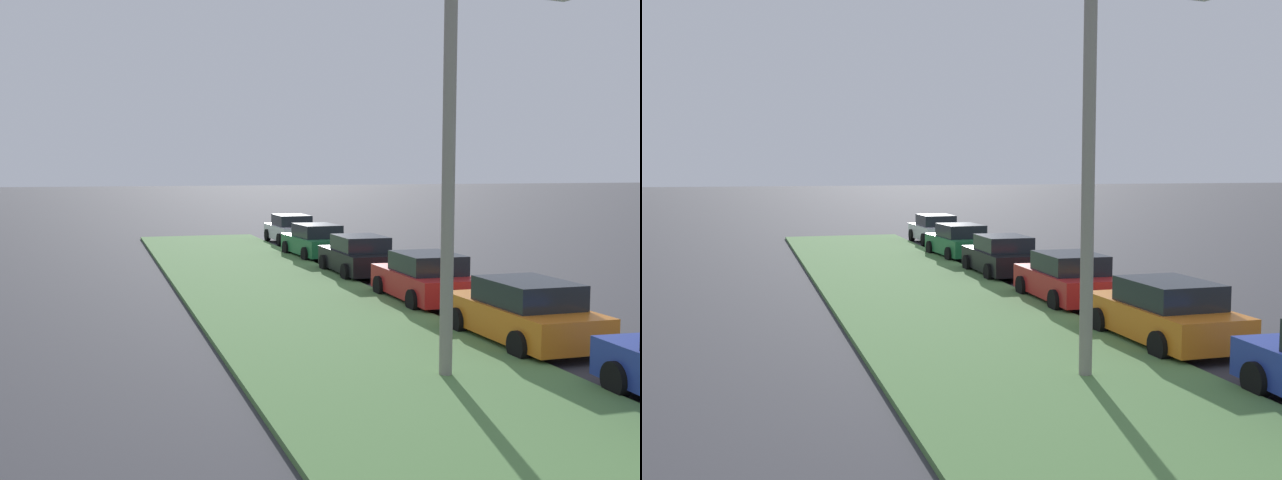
# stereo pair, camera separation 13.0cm
# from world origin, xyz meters

# --- Properties ---
(grass_median) EXTENTS (60.00, 6.00, 0.12)m
(grass_median) POSITION_xyz_m (10.00, 7.63, 0.06)
(grass_median) COLOR #517F42
(grass_median) RESTS_ON ground
(parked_car_orange) EXTENTS (4.33, 2.08, 1.47)m
(parked_car_orange) POSITION_xyz_m (12.02, 4.00, 0.72)
(parked_car_orange) COLOR orange
(parked_car_orange) RESTS_ON ground
(parked_car_red) EXTENTS (4.33, 2.07, 1.47)m
(parked_car_red) POSITION_xyz_m (17.49, 3.94, 0.72)
(parked_car_red) COLOR red
(parked_car_red) RESTS_ON ground
(parked_car_black) EXTENTS (4.31, 2.05, 1.47)m
(parked_car_black) POSITION_xyz_m (23.34, 3.95, 0.72)
(parked_car_black) COLOR black
(parked_car_black) RESTS_ON ground
(parked_car_green) EXTENTS (4.40, 2.21, 1.47)m
(parked_car_green) POSITION_xyz_m (29.03, 3.93, 0.72)
(parked_car_green) COLOR #1E6B38
(parked_car_green) RESTS_ON ground
(parked_car_white) EXTENTS (4.32, 2.06, 1.47)m
(parked_car_white) POSITION_xyz_m (35.56, 3.40, 0.72)
(parked_car_white) COLOR silver
(parked_car_white) RESTS_ON ground
(streetlight) EXTENTS (0.74, 2.86, 7.50)m
(streetlight) POSITION_xyz_m (9.90, 6.55, 4.39)
(streetlight) COLOR gray
(streetlight) RESTS_ON ground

